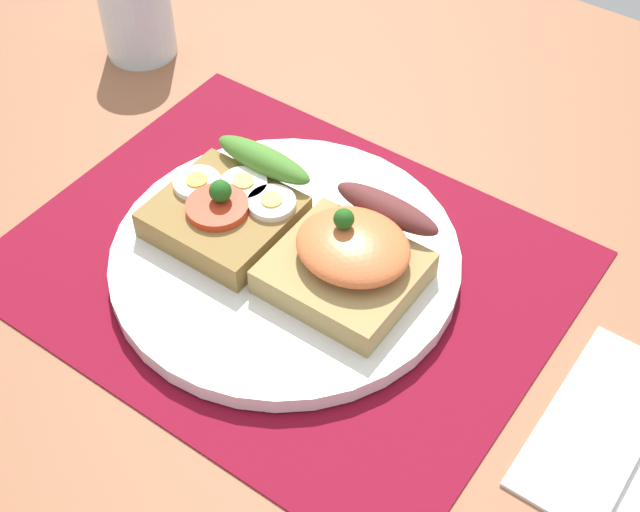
% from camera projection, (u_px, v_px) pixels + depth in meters
% --- Properties ---
extents(ground_plane, '(1.20, 0.90, 0.03)m').
position_uv_depth(ground_plane, '(286.00, 282.00, 0.65)').
color(ground_plane, '#935A3B').
extents(placemat, '(0.38, 0.30, 0.00)m').
position_uv_depth(placemat, '(286.00, 266.00, 0.63)').
color(placemat, maroon).
rests_on(placemat, ground_plane).
extents(plate, '(0.25, 0.25, 0.01)m').
position_uv_depth(plate, '(285.00, 259.00, 0.63)').
color(plate, white).
rests_on(plate, placemat).
extents(sandwich_egg_tomato, '(0.09, 0.10, 0.04)m').
position_uv_depth(sandwich_egg_tomato, '(230.00, 206.00, 0.63)').
color(sandwich_egg_tomato, olive).
rests_on(sandwich_egg_tomato, plate).
extents(sandwich_salmon, '(0.10, 0.10, 0.06)m').
position_uv_depth(sandwich_salmon, '(353.00, 255.00, 0.59)').
color(sandwich_salmon, tan).
rests_on(sandwich_salmon, plate).
extents(drinking_glass, '(0.06, 0.06, 0.08)m').
position_uv_depth(drinking_glass, '(136.00, 10.00, 0.78)').
color(drinking_glass, silver).
rests_on(drinking_glass, ground_plane).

